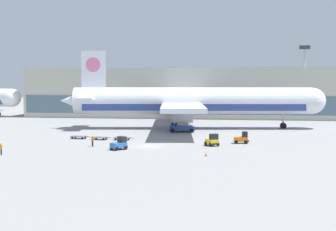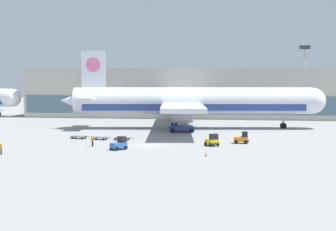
{
  "view_description": "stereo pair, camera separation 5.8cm",
  "coord_description": "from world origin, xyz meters",
  "px_view_note": "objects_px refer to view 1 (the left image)",
  "views": [
    {
      "loc": [
        13.39,
        -73.38,
        10.59
      ],
      "look_at": [
        1.46,
        12.88,
        4.0
      ],
      "focal_mm": 50.0,
      "sensor_mm": 36.0,
      "label": 1
    },
    {
      "loc": [
        13.45,
        -73.37,
        10.59
      ],
      "look_at": [
        1.46,
        12.88,
        4.0
      ],
      "focal_mm": 50.0,
      "sensor_mm": 36.0,
      "label": 2
    }
  ],
  "objects_px": {
    "ground_crew_near": "(1,147)",
    "ground_crew_far": "(93,140)",
    "baggage_tug_foreground": "(242,138)",
    "baggage_dolly_lead": "(79,137)",
    "baggage_tug_mid": "(119,144)",
    "baggage_tug_far": "(212,140)",
    "traffic_cone_near": "(206,154)",
    "light_mast": "(304,76)",
    "scissor_lift_loader": "(182,123)",
    "airplane_main": "(190,102)",
    "baggage_dolly_second": "(100,137)",
    "baggage_dolly_third": "(122,138)"
  },
  "relations": [
    {
      "from": "baggage_tug_mid",
      "to": "ground_crew_near",
      "type": "distance_m",
      "value": 17.05
    },
    {
      "from": "light_mast",
      "to": "baggage_tug_foreground",
      "type": "distance_m",
      "value": 53.73
    },
    {
      "from": "baggage_dolly_third",
      "to": "ground_crew_far",
      "type": "xyz_separation_m",
      "value": [
        -2.82,
        -8.44,
        0.68
      ]
    },
    {
      "from": "baggage_dolly_second",
      "to": "traffic_cone_near",
      "type": "xyz_separation_m",
      "value": [
        19.82,
        -15.5,
        -0.05
      ]
    },
    {
      "from": "scissor_lift_loader",
      "to": "baggage_dolly_second",
      "type": "xyz_separation_m",
      "value": [
        -13.18,
        -14.46,
        -1.47
      ]
    },
    {
      "from": "airplane_main",
      "to": "traffic_cone_near",
      "type": "xyz_separation_m",
      "value": [
        5.73,
        -37.08,
        -5.5
      ]
    },
    {
      "from": "baggage_dolly_lead",
      "to": "ground_crew_near",
      "type": "bearing_deg",
      "value": -96.56
    },
    {
      "from": "airplane_main",
      "to": "baggage_tug_foreground",
      "type": "xyz_separation_m",
      "value": [
        10.94,
        -23.08,
        -4.96
      ]
    },
    {
      "from": "airplane_main",
      "to": "baggage_tug_mid",
      "type": "bearing_deg",
      "value": -110.47
    },
    {
      "from": "baggage_tug_far",
      "to": "light_mast",
      "type": "bearing_deg",
      "value": 127.14
    },
    {
      "from": "baggage_dolly_second",
      "to": "ground_crew_near",
      "type": "relative_size",
      "value": 2.09
    },
    {
      "from": "baggage_dolly_third",
      "to": "ground_crew_far",
      "type": "distance_m",
      "value": 8.93
    },
    {
      "from": "light_mast",
      "to": "baggage_tug_foreground",
      "type": "relative_size",
      "value": 7.91
    },
    {
      "from": "baggage_tug_far",
      "to": "ground_crew_far",
      "type": "height_order",
      "value": "baggage_tug_far"
    },
    {
      "from": "baggage_dolly_lead",
      "to": "airplane_main",
      "type": "bearing_deg",
      "value": 56.29
    },
    {
      "from": "scissor_lift_loader",
      "to": "ground_crew_near",
      "type": "xyz_separation_m",
      "value": [
        -22.26,
        -32.9,
        -0.79
      ]
    },
    {
      "from": "light_mast",
      "to": "baggage_dolly_second",
      "type": "height_order",
      "value": "light_mast"
    },
    {
      "from": "baggage_tug_foreground",
      "to": "baggage_dolly_lead",
      "type": "relative_size",
      "value": 0.66
    },
    {
      "from": "ground_crew_near",
      "to": "light_mast",
      "type": "bearing_deg",
      "value": 96.29
    },
    {
      "from": "baggage_tug_far",
      "to": "traffic_cone_near",
      "type": "relative_size",
      "value": 4.04
    },
    {
      "from": "baggage_tug_far",
      "to": "baggage_dolly_second",
      "type": "distance_m",
      "value": 20.88
    },
    {
      "from": "baggage_tug_mid",
      "to": "baggage_dolly_second",
      "type": "distance_m",
      "value": 12.9
    },
    {
      "from": "light_mast",
      "to": "baggage_tug_far",
      "type": "relative_size",
      "value": 7.02
    },
    {
      "from": "ground_crew_near",
      "to": "baggage_dolly_second",
      "type": "bearing_deg",
      "value": 107.64
    },
    {
      "from": "airplane_main",
      "to": "scissor_lift_loader",
      "type": "distance_m",
      "value": 8.2
    },
    {
      "from": "baggage_dolly_lead",
      "to": "ground_crew_far",
      "type": "bearing_deg",
      "value": -52.0
    },
    {
      "from": "baggage_dolly_lead",
      "to": "baggage_dolly_third",
      "type": "height_order",
      "value": "same"
    },
    {
      "from": "scissor_lift_loader",
      "to": "airplane_main",
      "type": "bearing_deg",
      "value": 75.49
    },
    {
      "from": "baggage_dolly_lead",
      "to": "baggage_dolly_third",
      "type": "bearing_deg",
      "value": 1.8
    },
    {
      "from": "baggage_tug_foreground",
      "to": "traffic_cone_near",
      "type": "relative_size",
      "value": 3.59
    },
    {
      "from": "baggage_dolly_third",
      "to": "traffic_cone_near",
      "type": "bearing_deg",
      "value": -36.89
    },
    {
      "from": "airplane_main",
      "to": "baggage_tug_mid",
      "type": "relative_size",
      "value": 20.92
    },
    {
      "from": "ground_crew_far",
      "to": "traffic_cone_near",
      "type": "bearing_deg",
      "value": 15.23
    },
    {
      "from": "baggage_tug_foreground",
      "to": "baggage_dolly_third",
      "type": "xyz_separation_m",
      "value": [
        -20.95,
        1.52,
        -0.49
      ]
    },
    {
      "from": "scissor_lift_loader",
      "to": "baggage_tug_mid",
      "type": "xyz_separation_m",
      "value": [
        -6.82,
        -25.68,
        -0.98
      ]
    },
    {
      "from": "baggage_tug_foreground",
      "to": "baggage_tug_mid",
      "type": "relative_size",
      "value": 0.9
    },
    {
      "from": "ground_crew_near",
      "to": "ground_crew_far",
      "type": "xyz_separation_m",
      "value": [
        10.34,
        10.02,
        0.0
      ]
    },
    {
      "from": "ground_crew_near",
      "to": "airplane_main",
      "type": "bearing_deg",
      "value": 103.8
    },
    {
      "from": "baggage_tug_foreground",
      "to": "baggage_tug_far",
      "type": "distance_m",
      "value": 6.0
    },
    {
      "from": "traffic_cone_near",
      "to": "baggage_tug_foreground",
      "type": "bearing_deg",
      "value": 69.59
    },
    {
      "from": "airplane_main",
      "to": "scissor_lift_loader",
      "type": "xyz_separation_m",
      "value": [
        -0.91,
        -7.11,
        -3.98
      ]
    },
    {
      "from": "baggage_dolly_third",
      "to": "light_mast",
      "type": "bearing_deg",
      "value": 59.36
    },
    {
      "from": "airplane_main",
      "to": "baggage_dolly_second",
      "type": "height_order",
      "value": "airplane_main"
    },
    {
      "from": "baggage_tug_mid",
      "to": "ground_crew_near",
      "type": "xyz_separation_m",
      "value": [
        -15.44,
        -7.23,
        0.19
      ]
    },
    {
      "from": "baggage_tug_mid",
      "to": "baggage_tug_far",
      "type": "distance_m",
      "value": 15.17
    },
    {
      "from": "ground_crew_near",
      "to": "traffic_cone_near",
      "type": "xyz_separation_m",
      "value": [
        28.9,
        2.94,
        -0.73
      ]
    },
    {
      "from": "baggage_tug_far",
      "to": "ground_crew_near",
      "type": "relative_size",
      "value": 1.56
    },
    {
      "from": "baggage_dolly_second",
      "to": "baggage_dolly_lead",
      "type": "bearing_deg",
      "value": 175.91
    },
    {
      "from": "ground_crew_near",
      "to": "ground_crew_far",
      "type": "height_order",
      "value": "same"
    },
    {
      "from": "light_mast",
      "to": "traffic_cone_near",
      "type": "bearing_deg",
      "value": -109.37
    }
  ]
}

